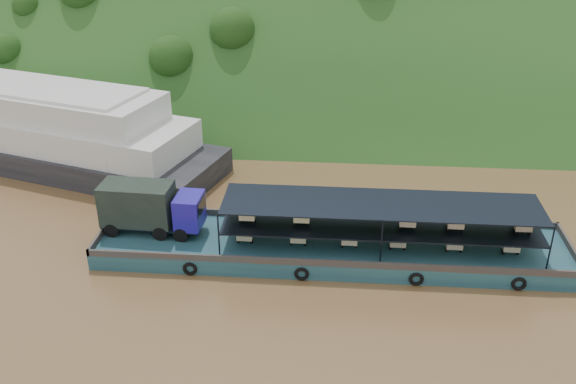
{
  "coord_description": "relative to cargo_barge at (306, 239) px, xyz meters",
  "views": [
    {
      "loc": [
        1.68,
        -42.33,
        25.92
      ],
      "look_at": [
        -2.0,
        3.0,
        3.2
      ],
      "focal_mm": 40.0,
      "sensor_mm": 36.0,
      "label": 1
    }
  ],
  "objects": [
    {
      "name": "hillside",
      "position": [
        0.3,
        36.94,
        -1.28
      ],
      "size": [
        140.0,
        39.6,
        39.6
      ],
      "primitive_type": "cube",
      "rotation": [
        0.79,
        0.0,
        0.0
      ],
      "color": "#163915",
      "rests_on": "ground"
    },
    {
      "name": "ground",
      "position": [
        0.3,
        0.94,
        -1.28
      ],
      "size": [
        160.0,
        160.0,
        0.0
      ],
      "primitive_type": "plane",
      "color": "brown",
      "rests_on": "ground"
    },
    {
      "name": "passenger_ferry",
      "position": [
        -27.74,
        15.79,
        2.09
      ],
      "size": [
        39.59,
        20.5,
        7.79
      ],
      "rotation": [
        0.0,
        0.0,
        -0.3
      ],
      "color": "black",
      "rests_on": "ground"
    },
    {
      "name": "cargo_barge",
      "position": [
        0.0,
        0.0,
        0.0
      ],
      "size": [
        35.0,
        7.18,
        5.1
      ],
      "color": "#15384C",
      "rests_on": "ground"
    }
  ]
}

